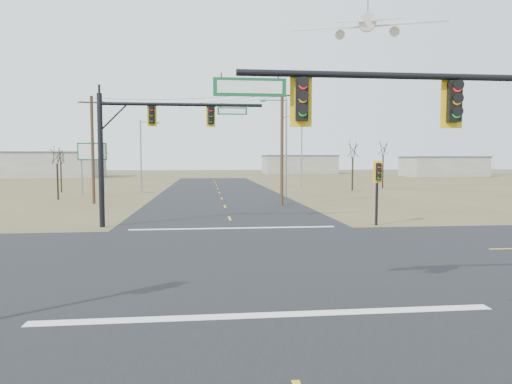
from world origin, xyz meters
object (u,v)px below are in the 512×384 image
Objects in this scene: bare_tree_a at (57,155)px; streetlight_c at (142,152)px; highway_sign at (92,158)px; streetlight_b at (300,147)px; streetlight_a at (284,142)px; bare_tree_d at (383,148)px; utility_pole_far at (93,148)px; pedestal_signal_ne at (378,177)px; utility_pole_near at (282,145)px; mast_arm_far at (149,132)px; bare_tree_b at (60,156)px; mast_arm_near at (460,125)px; bare_tree_c at (353,149)px.

streetlight_c is at bearing 55.64° from bare_tree_a.
highway_sign is 0.56× the size of streetlight_b.
streetlight_a is 21.66m from bare_tree_d.
utility_pole_far reaches higher than bare_tree_a.
utility_pole_far is 1.65× the size of highway_sign.
pedestal_signal_ne is at bearing -62.06° from streetlight_c.
streetlight_a reaches higher than utility_pole_near.
bare_tree_a is (-11.42, 19.65, -1.16)m from mast_arm_far.
utility_pole_far is 1.73× the size of bare_tree_b.
streetlight_c is (4.90, 4.69, 0.77)m from highway_sign.
mast_arm_near is 52.90m from bare_tree_b.
bare_tree_b is (-7.48, 15.27, -0.55)m from utility_pole_far.
streetlight_a is (11.61, 19.90, 0.20)m from mast_arm_far.
streetlight_a reaches higher than mast_arm_far.
mast_arm_far is at bearing -84.00° from streetlight_c.
pedestal_signal_ne is at bearing -105.49° from bare_tree_c.
bare_tree_a is at bearing -74.77° from bare_tree_b.
pedestal_signal_ne is 38.03m from bare_tree_d.
bare_tree_c is at bearing 0.70° from highway_sign.
mast_arm_far is 14.08m from pedestal_signal_ne.
utility_pole_far is (-6.87, 15.13, -0.59)m from mast_arm_far.
utility_pole_far reaches higher than mast_arm_near.
streetlight_c is at bearing 118.21° from mast_arm_near.
streetlight_b is (7.24, 54.99, 0.97)m from mast_arm_near.
mast_arm_far is 22.75m from bare_tree_a.
highway_sign is at bearing 69.27° from bare_tree_a.
streetlight_c is at bearing -155.95° from streetlight_b.
streetlight_b is at bearing 19.32° from highway_sign.
mast_arm_near is 1.75× the size of highway_sign.
bare_tree_a is at bearing 131.55° from mast_arm_near.
streetlight_a is 19.32m from streetlight_b.
bare_tree_a is 35.15m from bare_tree_c.
streetlight_a is 1.85× the size of bare_tree_b.
bare_tree_a is at bearing -117.89° from highway_sign.
streetlight_c reaches higher than pedestal_signal_ne.
pedestal_signal_ne is 36.06m from streetlight_c.
highway_sign is (-9.32, 25.19, -1.47)m from mast_arm_far.
mast_arm_far is 0.93× the size of streetlight_b.
streetlight_a is 1.84× the size of bare_tree_a.
bare_tree_a is at bearing 135.21° from utility_pole_far.
pedestal_signal_ne is at bearing -20.57° from mast_arm_far.
bare_tree_a is at bearing -163.62° from bare_tree_c.
streetlight_a is at bearing -34.33° from streetlight_c.
streetlight_b reaches higher than pedestal_signal_ne.
bare_tree_c is at bearing 86.05° from mast_arm_near.
highway_sign is 21.65m from streetlight_a.
utility_pole_near is (10.01, 11.70, -0.39)m from mast_arm_far.
utility_pole_near is at bearing -124.53° from bare_tree_c.
bare_tree_c is (31.61, 4.37, 1.23)m from highway_sign.
bare_tree_a is at bearing -144.21° from streetlight_b.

